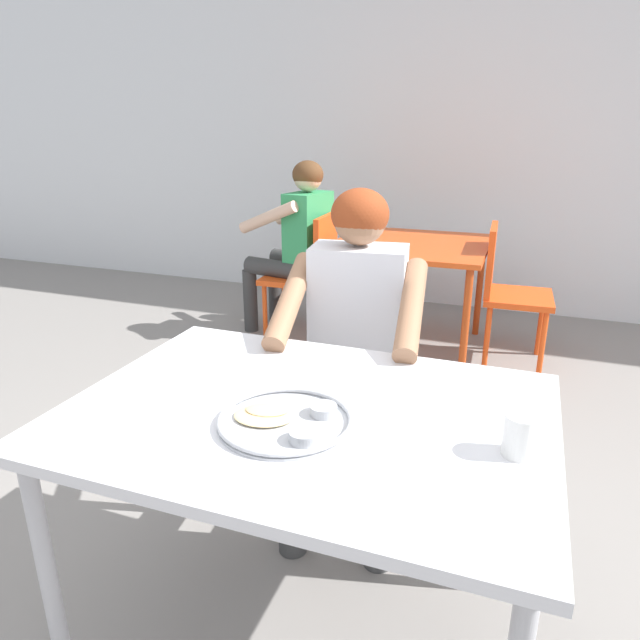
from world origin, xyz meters
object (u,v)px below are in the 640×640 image
object	(u,v)px
table_foreground	(307,433)
chair_foreground	(363,369)
diner_foreground	(353,331)
table_background_red	(410,254)
drinking_cup	(521,433)
patron_background	(297,233)
thali_tray	(286,420)
chair_red_left	(309,269)
chair_red_right	(506,285)

from	to	relation	value
table_foreground	chair_foreground	world-z (taller)	chair_foreground
diner_foreground	table_background_red	bearing A→B (deg)	94.71
drinking_cup	patron_background	xyz separation A→B (m)	(-1.51, 2.39, -0.08)
table_background_red	diner_foreground	bearing A→B (deg)	-85.29
table_background_red	chair_foreground	bearing A→B (deg)	-85.42
thali_tray	chair_red_left	xyz separation A→B (m)	(-0.86, 2.38, -0.26)
thali_tray	diner_foreground	distance (m)	0.72
chair_foreground	diner_foreground	size ratio (longest dim) A/B	0.67
table_foreground	diner_foreground	distance (m)	0.64
patron_background	thali_tray	bearing A→B (deg)	-68.14
thali_tray	diner_foreground	xyz separation A→B (m)	(-0.05, 0.72, -0.03)
patron_background	diner_foreground	bearing A→B (deg)	-61.70
thali_tray	patron_background	distance (m)	2.64
table_background_red	chair_red_left	world-z (taller)	chair_red_left
chair_foreground	chair_red_left	distance (m)	1.65
table_background_red	chair_red_left	bearing A→B (deg)	-175.65
thali_tray	drinking_cup	world-z (taller)	drinking_cup
patron_background	table_foreground	bearing A→B (deg)	-67.03
diner_foreground	table_background_red	size ratio (longest dim) A/B	1.27
drinking_cup	diner_foreground	bearing A→B (deg)	131.08
table_foreground	diner_foreground	xyz separation A→B (m)	(-0.07, 0.63, 0.05)
diner_foreground	patron_background	xyz separation A→B (m)	(-0.93, 1.73, -0.01)
chair_red_left	patron_background	distance (m)	0.26
patron_background	chair_red_right	bearing A→B (deg)	-1.44
thali_tray	diner_foreground	bearing A→B (deg)	94.07
table_foreground	diner_foreground	world-z (taller)	diner_foreground
thali_tray	chair_red_right	world-z (taller)	chair_red_right
drinking_cup	chair_foreground	size ratio (longest dim) A/B	0.12
chair_foreground	table_background_red	size ratio (longest dim) A/B	0.86
drinking_cup	chair_foreground	distance (m)	1.11
drinking_cup	table_background_red	world-z (taller)	drinking_cup
thali_tray	chair_foreground	size ratio (longest dim) A/B	0.40
chair_foreground	diner_foreground	xyz separation A→B (m)	(0.02, -0.22, 0.24)
thali_tray	table_background_red	distance (m)	2.44
table_foreground	table_background_red	world-z (taller)	table_foreground
diner_foreground	table_background_red	xyz separation A→B (m)	(-0.14, 1.71, -0.09)
thali_tray	table_background_red	bearing A→B (deg)	94.52
chair_red_left	chair_red_right	size ratio (longest dim) A/B	1.01
chair_red_right	drinking_cup	bearing A→B (deg)	-87.06
chair_red_right	diner_foreground	bearing A→B (deg)	-105.13
chair_red_left	patron_background	bearing A→B (deg)	149.47
chair_foreground	diner_foreground	world-z (taller)	diner_foreground
chair_red_left	patron_background	world-z (taller)	patron_background
chair_red_left	patron_background	size ratio (longest dim) A/B	0.72
drinking_cup	patron_background	bearing A→B (deg)	122.25
table_foreground	patron_background	world-z (taller)	patron_background
chair_foreground	table_background_red	world-z (taller)	chair_foreground
drinking_cup	chair_foreground	world-z (taller)	drinking_cup
chair_red_right	chair_red_left	bearing A→B (deg)	-178.45
table_foreground	chair_foreground	distance (m)	0.87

